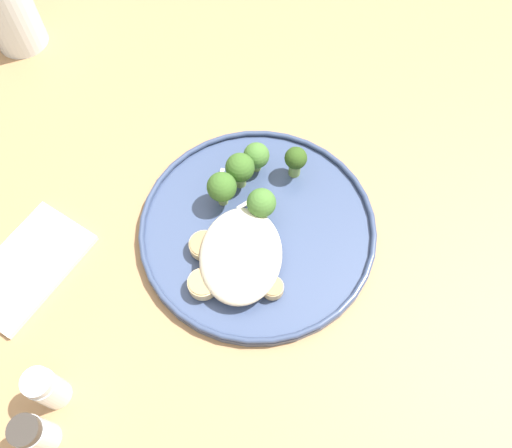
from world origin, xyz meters
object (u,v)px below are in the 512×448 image
(seared_scallop_on_noodles, at_px, (240,254))
(broccoli_floret_front_edge, at_px, (294,160))
(seared_scallop_large_seared, at_px, (272,288))
(pepper_shaker, at_px, (33,434))
(seared_scallop_left_edge, at_px, (263,265))
(folded_napkin, at_px, (26,267))
(broccoli_floret_center_pile, at_px, (238,168))
(salt_shaker, at_px, (45,388))
(seared_scallop_front_small, at_px, (201,284))
(seared_scallop_right_edge, at_px, (248,227))
(water_glass, at_px, (9,15))
(broccoli_floret_rear_charred, at_px, (255,156))
(broccoli_floret_beside_noodles, at_px, (220,187))
(broccoli_floret_left_leaning, at_px, (260,204))
(seared_scallop_center_golden, at_px, (202,245))
(dinner_plate, at_px, (256,228))
(seared_scallop_half_hidden, at_px, (236,272))

(seared_scallop_on_noodles, xyz_separation_m, broccoli_floret_front_edge, (-0.13, 0.06, 0.02))
(seared_scallop_large_seared, relative_size, pepper_shaker, 0.37)
(seared_scallop_left_edge, relative_size, seared_scallop_on_noodles, 0.95)
(folded_napkin, xyz_separation_m, pepper_shaker, (0.19, 0.07, 0.03))
(broccoli_floret_center_pile, height_order, salt_shaker, salt_shaker)
(seared_scallop_left_edge, xyz_separation_m, seared_scallop_front_small, (0.03, -0.07, 0.00))
(seared_scallop_right_edge, relative_size, water_glass, 0.20)
(seared_scallop_large_seared, bearing_deg, seared_scallop_front_small, -88.49)
(seared_scallop_large_seared, relative_size, broccoli_floret_rear_charred, 0.56)
(broccoli_floret_beside_noodles, bearing_deg, seared_scallop_left_edge, 34.00)
(broccoli_floret_rear_charred, bearing_deg, folded_napkin, -58.51)
(seared_scallop_front_small, xyz_separation_m, broccoli_floret_front_edge, (-0.17, 0.10, 0.02))
(seared_scallop_on_noodles, bearing_deg, seared_scallop_left_edge, 69.59)
(broccoli_floret_left_leaning, distance_m, water_glass, 0.47)
(broccoli_floret_rear_charred, height_order, broccoli_floret_front_edge, broccoli_floret_front_edge)
(seared_scallop_right_edge, bearing_deg, broccoli_floret_beside_noodles, -136.57)
(broccoli_floret_rear_charred, distance_m, salt_shaker, 0.35)
(salt_shaker, bearing_deg, folded_napkin, -153.12)
(folded_napkin, bearing_deg, seared_scallop_center_golden, 100.31)
(dinner_plate, xyz_separation_m, seared_scallop_right_edge, (0.01, -0.01, 0.01))
(seared_scallop_center_golden, bearing_deg, pepper_shaker, -31.54)
(broccoli_floret_center_pile, bearing_deg, seared_scallop_right_edge, 14.89)
(folded_napkin, bearing_deg, seared_scallop_half_hidden, 91.76)
(broccoli_floret_rear_charred, bearing_deg, broccoli_floret_center_pile, -35.34)
(seared_scallop_half_hidden, height_order, folded_napkin, seared_scallop_half_hidden)
(broccoli_floret_beside_noodles, bearing_deg, folded_napkin, -64.69)
(broccoli_floret_left_leaning, bearing_deg, seared_scallop_right_edge, -28.27)
(seared_scallop_half_hidden, height_order, broccoli_floret_beside_noodles, broccoli_floret_beside_noodles)
(broccoli_floret_front_edge, xyz_separation_m, broccoli_floret_left_leaning, (0.07, -0.04, 0.00))
(dinner_plate, xyz_separation_m, folded_napkin, (0.07, -0.27, -0.00))
(broccoli_floret_rear_charred, bearing_deg, broccoli_floret_front_edge, 85.94)
(seared_scallop_on_noodles, height_order, salt_shaker, salt_shaker)
(broccoli_floret_beside_noodles, xyz_separation_m, salt_shaker, (0.25, -0.15, -0.01))
(seared_scallop_front_small, height_order, broccoli_floret_front_edge, broccoli_floret_front_edge)
(seared_scallop_right_edge, bearing_deg, broccoli_floret_center_pile, -165.11)
(broccoli_floret_rear_charred, xyz_separation_m, pepper_shaker, (0.34, -0.19, -0.00))
(seared_scallop_large_seared, xyz_separation_m, salt_shaker, (0.13, -0.22, 0.01))
(seared_scallop_center_golden, xyz_separation_m, salt_shaker, (0.18, -0.14, 0.01))
(seared_scallop_on_noodles, distance_m, seared_scallop_large_seared, 0.06)
(broccoli_floret_front_edge, bearing_deg, seared_scallop_right_edge, -28.78)
(broccoli_floret_rear_charred, relative_size, broccoli_floret_left_leaning, 0.87)
(seared_scallop_center_golden, bearing_deg, folded_napkin, -79.69)
(dinner_plate, relative_size, seared_scallop_large_seared, 11.59)
(broccoli_floret_beside_noodles, bearing_deg, seared_scallop_on_noodles, 21.83)
(seared_scallop_half_hidden, height_order, broccoli_floret_center_pile, broccoli_floret_center_pile)
(seared_scallop_half_hidden, xyz_separation_m, broccoli_floret_rear_charred, (-0.15, 0.01, 0.02))
(seared_scallop_front_small, relative_size, water_glass, 0.32)
(seared_scallop_on_noodles, bearing_deg, broccoli_floret_beside_noodles, -158.17)
(seared_scallop_on_noodles, bearing_deg, broccoli_floret_center_pile, -173.78)
(folded_napkin, bearing_deg, broccoli_floret_rear_charred, 121.49)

